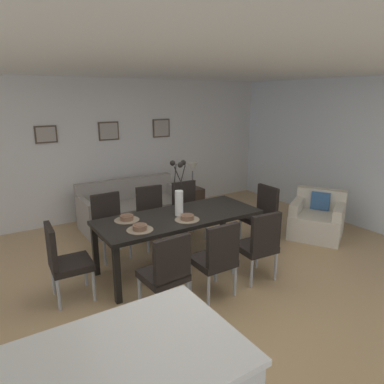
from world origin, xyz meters
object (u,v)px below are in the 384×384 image
(centerpiece_vase, at_px, (179,195))
(framed_picture_center, at_px, (109,131))
(side_table, at_px, (192,201))
(armchair, at_px, (317,219))
(dining_chair_near_right, at_px, (109,223))
(dining_chair_mid_right, at_px, (187,207))
(dining_chair_head_east, at_px, (262,212))
(bowl_far_left, at_px, (187,217))
(framed_picture_left, at_px, (46,134))
(dining_chair_near_left, at_px, (167,270))
(dining_chair_far_left, at_px, (217,256))
(dining_chair_mid_left, at_px, (259,243))
(dining_chair_head_west, at_px, (63,259))
(framed_picture_right, at_px, (161,128))
(dining_table, at_px, (179,220))
(table_lamp, at_px, (192,170))
(sofa, at_px, (133,210))
(bowl_near_left, at_px, (140,227))
(dining_chair_far_right, at_px, (152,213))
(bowl_near_right, at_px, (127,217))

(centerpiece_vase, distance_m, framed_picture_center, 2.63)
(side_table, height_order, armchair, armchair)
(dining_chair_near_right, relative_size, dining_chair_mid_right, 1.00)
(dining_chair_head_east, distance_m, bowl_far_left, 1.54)
(framed_picture_left, height_order, framed_picture_center, framed_picture_center)
(dining_chair_near_left, distance_m, dining_chair_far_left, 0.64)
(dining_chair_far_left, xyz_separation_m, dining_chair_mid_left, (0.67, 0.02, 0.00))
(dining_chair_head_west, xyz_separation_m, framed_picture_right, (2.62, 2.56, 1.14))
(dining_table, bearing_deg, dining_chair_near_left, -127.59)
(armchair, bearing_deg, dining_chair_near_left, -169.67)
(table_lamp, relative_size, armchair, 0.47)
(bowl_far_left, relative_size, sofa, 0.09)
(dining_chair_far_left, height_order, bowl_near_left, dining_chair_far_left)
(dining_chair_near_left, height_order, framed_picture_left, framed_picture_left)
(dining_chair_mid_right, distance_m, centerpiece_vase, 1.19)
(dining_chair_mid_right, relative_size, dining_chair_head_west, 1.00)
(dining_chair_head_west, distance_m, centerpiece_vase, 1.60)
(dining_table, distance_m, dining_chair_head_west, 1.52)
(dining_chair_near_right, distance_m, dining_chair_mid_right, 1.33)
(dining_chair_far_left, distance_m, bowl_far_left, 0.73)
(dining_chair_mid_right, relative_size, bowl_far_left, 5.41)
(framed_picture_center, bearing_deg, dining_chair_far_right, -88.88)
(armchair, bearing_deg, centerpiece_vase, 173.34)
(dining_chair_far_left, distance_m, bowl_near_right, 1.28)
(dining_chair_far_right, relative_size, dining_chair_mid_right, 1.00)
(bowl_near_right, bearing_deg, framed_picture_left, 100.60)
(dining_chair_head_west, bearing_deg, bowl_near_right, 13.51)
(dining_table, xyz_separation_m, bowl_near_left, (-0.66, -0.20, 0.11))
(dining_chair_near_right, xyz_separation_m, framed_picture_right, (1.78, 1.71, 1.14))
(bowl_near_right, xyz_separation_m, side_table, (2.02, 1.60, -0.52))
(dining_chair_near_left, bearing_deg, bowl_near_left, 89.27)
(dining_chair_mid_right, distance_m, bowl_near_right, 1.49)
(framed_picture_center, bearing_deg, dining_chair_mid_right, -69.00)
(armchair, xyz_separation_m, framed_picture_center, (-2.50, 2.84, 1.36))
(dining_chair_mid_right, relative_size, armchair, 0.84)
(dining_chair_far_right, bearing_deg, dining_chair_mid_left, -70.61)
(bowl_near_left, height_order, sofa, bowl_near_left)
(dining_chair_mid_right, height_order, bowl_far_left, dining_chair_mid_right)
(sofa, bearing_deg, dining_chair_mid_right, -62.48)
(dining_chair_mid_left, xyz_separation_m, armchair, (1.85, 0.57, -0.23))
(dining_chair_mid_left, bearing_deg, table_lamp, 74.92)
(dining_table, relative_size, centerpiece_vase, 2.99)
(centerpiece_vase, relative_size, sofa, 0.40)
(sofa, distance_m, framed_picture_center, 1.53)
(dining_table, xyz_separation_m, dining_chair_mid_left, (0.65, -0.86, -0.16))
(dining_chair_head_west, xyz_separation_m, framed_picture_center, (1.52, 2.56, 1.14))
(table_lamp, bearing_deg, dining_chair_near_right, -154.90)
(dining_table, relative_size, dining_chair_far_right, 2.39)
(dining_chair_near_left, relative_size, framed_picture_left, 2.56)
(dining_chair_mid_right, height_order, armchair, dining_chair_mid_right)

